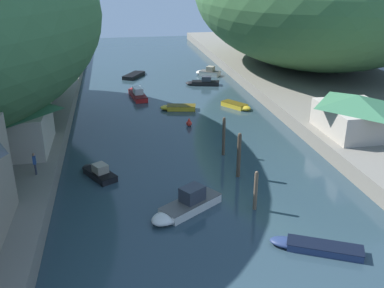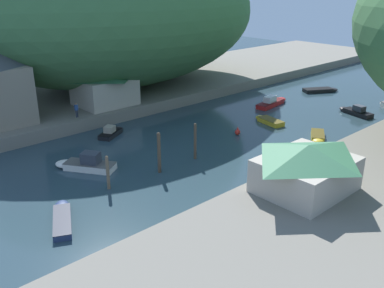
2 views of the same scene
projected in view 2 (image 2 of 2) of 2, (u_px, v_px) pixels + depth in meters
name	position (u px, v px, depth m)	size (l,w,h in m)	color
water_surface	(237.00, 131.00, 48.98)	(130.00, 130.00, 0.00)	#283D47
left_bank	(125.00, 89.00, 64.10)	(22.00, 120.00, 1.43)	slate
hillside_left	(114.00, 14.00, 60.67)	(32.57, 45.60, 20.36)	#3D6B3D
boathouse_shed	(104.00, 87.00, 53.17)	(6.38, 7.17, 4.40)	#B2A899
right_bank_cottage	(307.00, 167.00, 31.47)	(6.00, 7.34, 3.64)	#B2A899
boat_near_quay	(268.00, 120.00, 51.58)	(4.41, 2.20, 0.57)	gold
boat_moored_right	(355.00, 111.00, 54.75)	(5.04, 2.48, 1.28)	black
boat_white_cruiser	(322.00, 90.00, 65.63)	(4.24, 5.58, 0.55)	black
boat_far_right_bank	(62.00, 217.00, 30.78)	(5.42, 3.48, 0.49)	navy
boat_navy_launch	(85.00, 164.00, 38.93)	(5.68, 4.59, 1.69)	silver
boat_cabin_cruiser	(273.00, 102.00, 58.64)	(2.41, 6.60, 1.43)	red
boat_red_skiff	(112.00, 132.00, 47.44)	(3.21, 4.17, 1.20)	black
boat_yellow_tender	(318.00, 137.00, 46.11)	(3.33, 4.10, 0.59)	gold
mooring_post_second	(108.00, 172.00, 34.93)	(0.27, 0.27, 2.96)	brown
mooring_post_middle	(159.00, 152.00, 37.82)	(0.31, 0.31, 3.79)	#4C3D2D
mooring_post_fourth	(195.00, 141.00, 40.73)	(0.27, 0.27, 3.60)	#4C3D2D
channel_buoy_near	(238.00, 132.00, 47.52)	(0.62, 0.62, 0.92)	red
person_on_quay	(102.00, 104.00, 50.71)	(0.32, 0.43, 1.69)	#282D3D
person_by_boathouse	(76.00, 109.00, 48.59)	(0.26, 0.40, 1.69)	#282D3D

